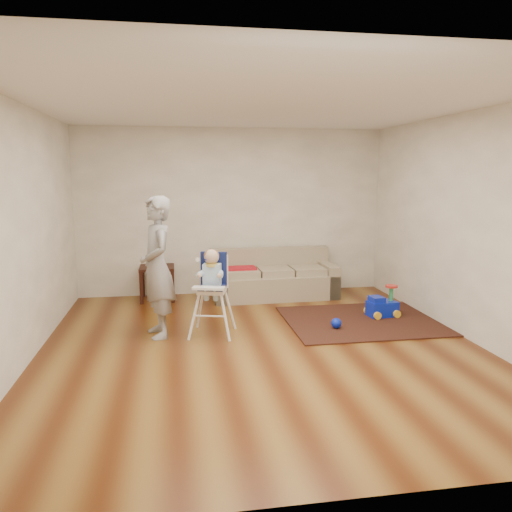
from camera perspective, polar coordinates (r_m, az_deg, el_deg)
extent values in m
plane|color=#4A200A|center=(5.82, 0.66, -10.41)|extent=(5.50, 5.50, 0.00)
cube|color=beige|center=(8.22, -2.70, 5.06)|extent=(5.00, 0.04, 2.70)
cube|color=beige|center=(5.64, -25.22, 2.17)|extent=(0.04, 5.50, 2.70)
cube|color=beige|center=(6.44, 23.20, 3.10)|extent=(0.04, 5.50, 2.70)
cube|color=white|center=(5.52, 0.71, 16.98)|extent=(5.00, 5.50, 0.04)
cube|color=#B41622|center=(7.85, -1.68, -1.39)|extent=(0.46, 0.30, 0.04)
cube|color=black|center=(6.98, 12.80, -7.17)|extent=(2.24, 1.68, 0.02)
sphere|color=#0B20C0|center=(6.50, 9.16, -7.59)|extent=(0.13, 0.13, 0.13)
cylinder|color=#0B20C0|center=(5.97, -5.58, -0.45)|extent=(0.04, 0.12, 0.01)
imported|color=gray|center=(6.12, -11.23, -1.27)|extent=(0.55, 0.71, 1.71)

